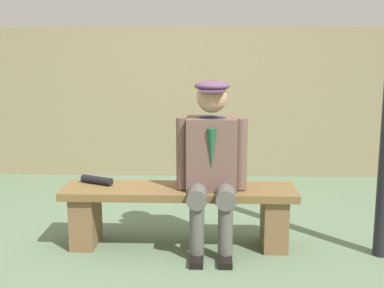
# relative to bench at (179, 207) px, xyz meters

# --- Properties ---
(ground_plane) EXTENTS (30.00, 30.00, 0.00)m
(ground_plane) POSITION_rel_bench_xyz_m (0.00, 0.00, -0.32)
(ground_plane) COLOR #5A7255
(bench) EXTENTS (1.83, 0.44, 0.48)m
(bench) POSITION_rel_bench_xyz_m (0.00, 0.00, 0.00)
(bench) COLOR brown
(bench) RESTS_ON ground
(seated_man) EXTENTS (0.55, 0.61, 1.32)m
(seated_man) POSITION_rel_bench_xyz_m (-0.25, 0.06, 0.41)
(seated_man) COLOR brown
(seated_man) RESTS_ON ground
(rolled_magazine) EXTENTS (0.28, 0.18, 0.06)m
(rolled_magazine) POSITION_rel_bench_xyz_m (0.67, -0.08, 0.19)
(rolled_magazine) COLOR black
(rolled_magazine) RESTS_ON bench
(stadium_wall) EXTENTS (12.00, 0.24, 1.78)m
(stadium_wall) POSITION_rel_bench_xyz_m (0.00, -2.35, 0.57)
(stadium_wall) COLOR #887C59
(stadium_wall) RESTS_ON ground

